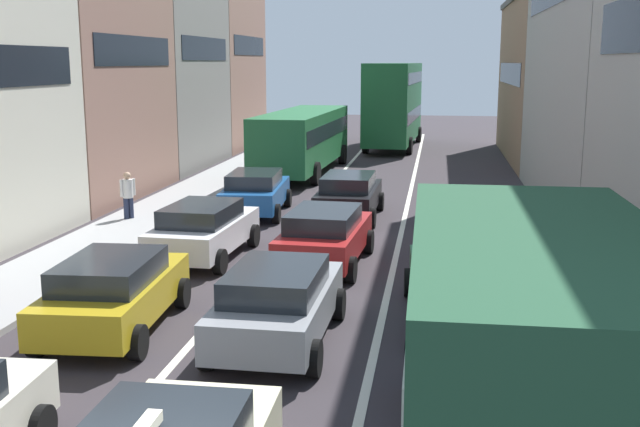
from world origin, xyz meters
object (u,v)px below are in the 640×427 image
(removalist_box_truck, at_px, (522,357))
(sedan_right_lane_behind_truck, at_px, (458,282))
(sedan_left_lane_fourth, at_px, (255,191))
(wagon_left_lane_second, at_px, (114,291))
(bus_far_queue_secondary, at_px, (394,101))
(pedestrian_near_kerb, at_px, (128,194))
(coupe_centre_lane_fourth, at_px, (349,195))
(bus_mid_queue_primary, at_px, (303,136))
(hatchback_centre_lane_third, at_px, (325,235))
(sedan_centre_lane_second, at_px, (278,302))
(sedan_left_lane_third, at_px, (204,229))

(removalist_box_truck, relative_size, sedan_right_lane_behind_truck, 1.75)
(removalist_box_truck, height_order, sedan_left_lane_fourth, removalist_box_truck)
(wagon_left_lane_second, relative_size, sedan_left_lane_fourth, 1.00)
(bus_far_queue_secondary, bearing_deg, pedestrian_near_kerb, 165.54)
(wagon_left_lane_second, relative_size, coupe_centre_lane_fourth, 1.02)
(sedan_left_lane_fourth, height_order, bus_mid_queue_primary, bus_mid_queue_primary)
(removalist_box_truck, xyz_separation_m, bus_mid_queue_primary, (-7.16, 26.67, -0.21))
(bus_mid_queue_primary, bearing_deg, coupe_centre_lane_fourth, -159.05)
(removalist_box_truck, height_order, hatchback_centre_lane_third, removalist_box_truck)
(hatchback_centre_lane_third, relative_size, bus_far_queue_secondary, 0.41)
(pedestrian_near_kerb, bearing_deg, bus_far_queue_secondary, 111.73)
(hatchback_centre_lane_third, bearing_deg, bus_mid_queue_primary, 15.13)
(wagon_left_lane_second, bearing_deg, bus_mid_queue_primary, -3.34)
(wagon_left_lane_second, xyz_separation_m, pedestrian_near_kerb, (-3.77, 9.73, 0.15))
(removalist_box_truck, height_order, coupe_centre_lane_fourth, removalist_box_truck)
(removalist_box_truck, bearing_deg, bus_far_queue_secondary, 4.63)
(hatchback_centre_lane_third, relative_size, sedan_left_lane_fourth, 1.00)
(sedan_centre_lane_second, relative_size, bus_mid_queue_primary, 0.41)
(sedan_right_lane_behind_truck, bearing_deg, sedan_left_lane_fourth, 29.36)
(sedan_centre_lane_second, bearing_deg, wagon_left_lane_second, 87.64)
(sedan_left_lane_fourth, relative_size, sedan_right_lane_behind_truck, 1.00)
(removalist_box_truck, xyz_separation_m, pedestrian_near_kerb, (-10.85, 14.98, -1.03))
(sedan_centre_lane_second, xyz_separation_m, wagon_left_lane_second, (-3.27, 0.18, 0.00))
(sedan_right_lane_behind_truck, height_order, bus_mid_queue_primary, bus_mid_queue_primary)
(hatchback_centre_lane_third, bearing_deg, sedan_left_lane_fourth, 31.08)
(removalist_box_truck, height_order, wagon_left_lane_second, removalist_box_truck)
(sedan_right_lane_behind_truck, xyz_separation_m, pedestrian_near_kerb, (-10.36, 8.08, 0.15))
(coupe_centre_lane_fourth, height_order, pedestrian_near_kerb, pedestrian_near_kerb)
(sedan_centre_lane_second, height_order, sedan_right_lane_behind_truck, same)
(removalist_box_truck, relative_size, hatchback_centre_lane_third, 1.76)
(coupe_centre_lane_fourth, bearing_deg, bus_mid_queue_primary, 19.42)
(sedan_centre_lane_second, height_order, sedan_left_lane_fourth, same)
(wagon_left_lane_second, distance_m, hatchback_centre_lane_third, 6.34)
(removalist_box_truck, xyz_separation_m, coupe_centre_lane_fourth, (-3.85, 16.80, -1.18))
(removalist_box_truck, distance_m, sedan_right_lane_behind_truck, 7.02)
(wagon_left_lane_second, xyz_separation_m, sedan_left_lane_third, (0.04, 5.65, 0.00))
(sedan_left_lane_fourth, height_order, pedestrian_near_kerb, pedestrian_near_kerb)
(sedan_left_lane_fourth, bearing_deg, sedan_left_lane_third, 176.50)
(coupe_centre_lane_fourth, bearing_deg, wagon_left_lane_second, 165.27)
(sedan_right_lane_behind_truck, relative_size, bus_mid_queue_primary, 0.42)
(sedan_left_lane_third, bearing_deg, removalist_box_truck, -144.46)
(removalist_box_truck, bearing_deg, sedan_centre_lane_second, 36.09)
(coupe_centre_lane_fourth, bearing_deg, sedan_centre_lane_second, -178.89)
(removalist_box_truck, distance_m, bus_mid_queue_primary, 27.61)
(removalist_box_truck, relative_size, sedan_left_lane_third, 1.77)
(sedan_left_lane_third, xyz_separation_m, coupe_centre_lane_fourth, (3.19, 5.89, 0.00))
(sedan_left_lane_fourth, bearing_deg, removalist_box_truck, -161.18)
(wagon_left_lane_second, bearing_deg, removalist_box_truck, -130.12)
(hatchback_centre_lane_third, relative_size, sedan_left_lane_third, 1.00)
(sedan_left_lane_third, distance_m, bus_mid_queue_primary, 15.79)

